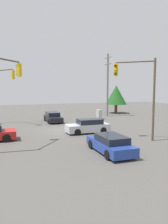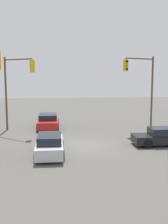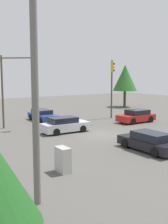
{
  "view_description": "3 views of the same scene",
  "coord_description": "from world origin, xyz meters",
  "px_view_note": "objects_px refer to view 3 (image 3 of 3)",
  "views": [
    {
      "loc": [
        22.44,
        -5.64,
        4.4
      ],
      "look_at": [
        2.02,
        1.81,
        2.07
      ],
      "focal_mm": 35.0,
      "sensor_mm": 36.0,
      "label": 1
    },
    {
      "loc": [
        1.89,
        20.02,
        5.33
      ],
      "look_at": [
        0.14,
        1.71,
        2.75
      ],
      "focal_mm": 45.0,
      "sensor_mm": 36.0,
      "label": 2
    },
    {
      "loc": [
        -19.07,
        14.17,
        5.18
      ],
      "look_at": [
        0.44,
        1.37,
        2.01
      ],
      "focal_mm": 45.0,
      "sensor_mm": 36.0,
      "label": 3
    }
  ],
  "objects_px": {
    "sedan_dark": "(149,142)",
    "sedan_silver": "(65,125)",
    "sedan_blue": "(43,115)",
    "sedan_red": "(136,116)",
    "traffic_signal_main": "(15,79)",
    "electrical_cabinet": "(63,160)",
    "traffic_signal_cross": "(112,79)"
  },
  "relations": [
    {
      "from": "sedan_silver",
      "to": "sedan_red",
      "type": "bearing_deg",
      "value": 92.45
    },
    {
      "from": "traffic_signal_cross",
      "to": "traffic_signal_main",
      "type": "bearing_deg",
      "value": -56.54
    },
    {
      "from": "sedan_dark",
      "to": "sedan_red",
      "type": "xyz_separation_m",
      "value": [
        8.77,
        -7.25,
        0.03
      ]
    },
    {
      "from": "sedan_blue",
      "to": "traffic_signal_main",
      "type": "distance_m",
      "value": 6.33
    },
    {
      "from": "traffic_signal_cross",
      "to": "sedan_red",
      "type": "bearing_deg",
      "value": 61.6
    },
    {
      "from": "sedan_red",
      "to": "electrical_cabinet",
      "type": "height_order",
      "value": "sedan_red"
    },
    {
      "from": "sedan_silver",
      "to": "traffic_signal_main",
      "type": "height_order",
      "value": "traffic_signal_main"
    },
    {
      "from": "sedan_silver",
      "to": "sedan_dark",
      "type": "bearing_deg",
      "value": 12.05
    },
    {
      "from": "sedan_red",
      "to": "electrical_cabinet",
      "type": "bearing_deg",
      "value": 123.15
    },
    {
      "from": "sedan_blue",
      "to": "sedan_red",
      "type": "height_order",
      "value": "sedan_red"
    },
    {
      "from": "sedan_silver",
      "to": "sedan_dark",
      "type": "relative_size",
      "value": 0.96
    },
    {
      "from": "sedan_blue",
      "to": "traffic_signal_cross",
      "type": "relative_size",
      "value": 0.66
    },
    {
      "from": "traffic_signal_cross",
      "to": "electrical_cabinet",
      "type": "height_order",
      "value": "traffic_signal_cross"
    },
    {
      "from": "sedan_silver",
      "to": "sedan_red",
      "type": "height_order",
      "value": "sedan_silver"
    },
    {
      "from": "sedan_dark",
      "to": "traffic_signal_cross",
      "type": "distance_m",
      "value": 13.63
    },
    {
      "from": "sedan_blue",
      "to": "sedan_red",
      "type": "xyz_separation_m",
      "value": [
        -6.46,
        -8.03,
        0.05
      ]
    },
    {
      "from": "sedan_silver",
      "to": "electrical_cabinet",
      "type": "distance_m",
      "value": 10.23
    },
    {
      "from": "traffic_signal_main",
      "to": "traffic_signal_cross",
      "type": "xyz_separation_m",
      "value": [
        -0.96,
        -10.86,
        -0.08
      ]
    },
    {
      "from": "traffic_signal_cross",
      "to": "electrical_cabinet",
      "type": "bearing_deg",
      "value": -8.68
    },
    {
      "from": "sedan_dark",
      "to": "traffic_signal_main",
      "type": "xyz_separation_m",
      "value": [
        12.5,
        4.79,
        4.04
      ]
    },
    {
      "from": "traffic_signal_cross",
      "to": "electrical_cabinet",
      "type": "distance_m",
      "value": 18.12
    },
    {
      "from": "sedan_red",
      "to": "traffic_signal_cross",
      "type": "distance_m",
      "value": 4.95
    },
    {
      "from": "sedan_silver",
      "to": "traffic_signal_cross",
      "type": "bearing_deg",
      "value": 111.9
    },
    {
      "from": "sedan_silver",
      "to": "sedan_blue",
      "type": "distance_m",
      "value": 6.92
    },
    {
      "from": "electrical_cabinet",
      "to": "sedan_red",
      "type": "bearing_deg",
      "value": -56.85
    },
    {
      "from": "traffic_signal_main",
      "to": "electrical_cabinet",
      "type": "height_order",
      "value": "traffic_signal_main"
    },
    {
      "from": "sedan_dark",
      "to": "sedan_blue",
      "type": "distance_m",
      "value": 15.24
    },
    {
      "from": "sedan_blue",
      "to": "sedan_red",
      "type": "relative_size",
      "value": 1.09
    },
    {
      "from": "electrical_cabinet",
      "to": "traffic_signal_main",
      "type": "bearing_deg",
      "value": -9.23
    },
    {
      "from": "sedan_dark",
      "to": "sedan_silver",
      "type": "bearing_deg",
      "value": 102.05
    },
    {
      "from": "traffic_signal_main",
      "to": "traffic_signal_cross",
      "type": "bearing_deg",
      "value": 35.12
    },
    {
      "from": "traffic_signal_main",
      "to": "sedan_dark",
      "type": "bearing_deg",
      "value": -28.85
    }
  ]
}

